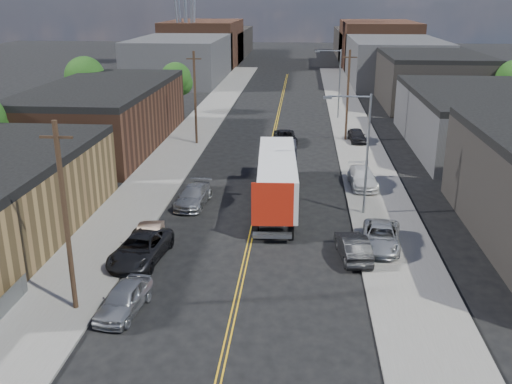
% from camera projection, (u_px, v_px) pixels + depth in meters
% --- Properties ---
extents(ground, '(260.00, 260.00, 0.00)m').
position_uv_depth(ground, '(277.00, 118.00, 76.10)').
color(ground, black).
rests_on(ground, ground).
extents(centerline, '(0.32, 120.00, 0.01)m').
position_uv_depth(centerline, '(271.00, 146.00, 61.97)').
color(centerline, gold).
rests_on(centerline, ground).
extents(sidewalk_left, '(5.00, 140.00, 0.15)m').
position_uv_depth(sidewalk_left, '(185.00, 143.00, 62.67)').
color(sidewalk_left, slate).
rests_on(sidewalk_left, ground).
extents(sidewalk_right, '(5.00, 140.00, 0.15)m').
position_uv_depth(sidewalk_right, '(359.00, 147.00, 61.21)').
color(sidewalk_right, slate).
rests_on(sidewalk_right, ground).
extents(warehouse_brown, '(12.00, 26.00, 6.60)m').
position_uv_depth(warehouse_brown, '(104.00, 115.00, 61.33)').
color(warehouse_brown, '#43271B').
rests_on(warehouse_brown, ground).
extents(industrial_right_b, '(14.00, 24.00, 6.10)m').
position_uv_depth(industrial_right_b, '(480.00, 120.00, 60.23)').
color(industrial_right_b, '#363638').
rests_on(industrial_right_b, ground).
extents(industrial_right_c, '(14.00, 22.00, 7.60)m').
position_uv_depth(industrial_right_c, '(430.00, 79.00, 84.48)').
color(industrial_right_c, black).
rests_on(industrial_right_c, ground).
extents(skyline_left_a, '(16.00, 30.00, 8.00)m').
position_uv_depth(skyline_left_a, '(182.00, 59.00, 109.30)').
color(skyline_left_a, '#363638').
rests_on(skyline_left_a, ground).
extents(skyline_right_a, '(16.00, 30.00, 8.00)m').
position_uv_depth(skyline_right_a, '(393.00, 61.00, 106.24)').
color(skyline_right_a, '#363638').
rests_on(skyline_right_a, ground).
extents(skyline_left_b, '(16.00, 26.00, 10.00)m').
position_uv_depth(skyline_left_b, '(204.00, 43.00, 132.53)').
color(skyline_left_b, '#43271B').
rests_on(skyline_left_b, ground).
extents(skyline_right_b, '(16.00, 26.00, 10.00)m').
position_uv_depth(skyline_right_b, '(378.00, 44.00, 129.46)').
color(skyline_right_b, '#43271B').
rests_on(skyline_right_b, ground).
extents(skyline_left_c, '(16.00, 40.00, 7.00)m').
position_uv_depth(skyline_left_c, '(216.00, 43.00, 151.86)').
color(skyline_left_c, black).
rests_on(skyline_left_c, ground).
extents(skyline_right_c, '(16.00, 40.00, 7.00)m').
position_uv_depth(skyline_right_c, '(368.00, 44.00, 148.80)').
color(skyline_right_c, black).
rests_on(skyline_right_c, ground).
extents(streetlight_near, '(3.39, 0.25, 9.00)m').
position_uv_depth(streetlight_near, '(362.00, 145.00, 40.80)').
color(streetlight_near, gray).
rests_on(streetlight_near, ground).
extents(streetlight_far, '(3.39, 0.25, 9.00)m').
position_uv_depth(streetlight_far, '(337.00, 78.00, 73.78)').
color(streetlight_far, gray).
rests_on(streetlight_far, ground).
extents(utility_pole_left_near, '(1.60, 0.26, 10.00)m').
position_uv_depth(utility_pole_left_near, '(66.00, 218.00, 27.94)').
color(utility_pole_left_near, black).
rests_on(utility_pole_left_near, ground).
extents(utility_pole_left_far, '(1.60, 0.26, 10.00)m').
position_uv_depth(utility_pole_left_far, '(195.00, 98.00, 60.92)').
color(utility_pole_left_far, black).
rests_on(utility_pole_left_far, ground).
extents(utility_pole_right, '(1.60, 0.26, 10.00)m').
position_uv_depth(utility_pole_right, '(348.00, 95.00, 62.49)').
color(utility_pole_right, black).
rests_on(utility_pole_right, ground).
extents(tree_left_mid, '(5.10, 5.04, 8.37)m').
position_uv_depth(tree_left_mid, '(86.00, 80.00, 71.43)').
color(tree_left_mid, black).
rests_on(tree_left_mid, ground).
extents(tree_left_far, '(4.35, 4.20, 6.97)m').
position_uv_depth(tree_left_far, '(176.00, 80.00, 77.56)').
color(tree_left_far, black).
rests_on(tree_left_far, ground).
extents(semi_truck, '(3.36, 16.10, 4.19)m').
position_uv_depth(semi_truck, '(278.00, 174.00, 44.22)').
color(semi_truck, silver).
rests_on(semi_truck, ground).
extents(car_left_a, '(2.38, 4.67, 1.52)m').
position_uv_depth(car_left_a, '(124.00, 299.00, 29.17)').
color(car_left_a, '#A6A8AB').
rests_on(car_left_a, ground).
extents(car_left_b, '(1.97, 4.42, 1.41)m').
position_uv_depth(car_left_b, '(149.00, 237.00, 36.79)').
color(car_left_b, '#A07F68').
rests_on(car_left_b, ground).
extents(car_left_c, '(3.27, 6.04, 1.61)m').
position_uv_depth(car_left_c, '(141.00, 249.00, 34.87)').
color(car_left_c, black).
rests_on(car_left_c, ground).
extents(car_left_d, '(2.53, 5.33, 1.50)m').
position_uv_depth(car_left_d, '(193.00, 196.00, 44.20)').
color(car_left_d, gray).
rests_on(car_left_d, ground).
extents(car_right_oncoming, '(2.19, 4.81, 1.53)m').
position_uv_depth(car_right_oncoming, '(353.00, 247.00, 35.20)').
color(car_right_oncoming, black).
rests_on(car_right_oncoming, ground).
extents(car_right_lot_a, '(3.06, 5.45, 1.44)m').
position_uv_depth(car_right_lot_a, '(381.00, 237.00, 36.45)').
color(car_right_lot_a, '#B2B5B8').
rests_on(car_right_lot_a, sidewalk_right).
extents(car_right_lot_b, '(2.40, 5.34, 1.52)m').
position_uv_depth(car_right_lot_b, '(362.00, 178.00, 48.13)').
color(car_right_lot_b, silver).
rests_on(car_right_lot_b, sidewalk_right).
extents(car_right_lot_c, '(2.07, 4.30, 1.42)m').
position_uv_depth(car_right_lot_c, '(357.00, 135.00, 62.89)').
color(car_right_lot_c, black).
rests_on(car_right_lot_c, sidewalk_right).
extents(car_ahead_truck, '(2.92, 5.27, 1.39)m').
position_uv_depth(car_ahead_truck, '(285.00, 137.00, 62.72)').
color(car_ahead_truck, black).
rests_on(car_ahead_truck, ground).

